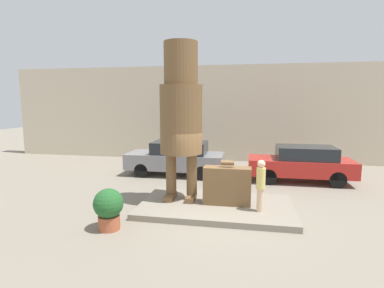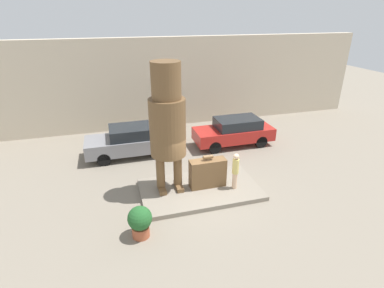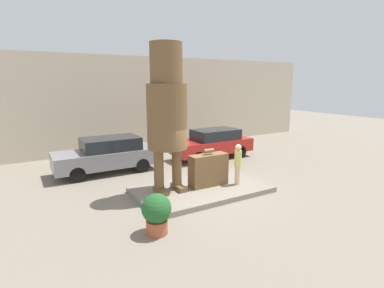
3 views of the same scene
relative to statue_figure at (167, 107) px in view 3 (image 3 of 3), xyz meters
The scene contains 9 objects.
ground_plane 3.50m from the statue_figure, 15.18° to the right, with size 60.00×60.00×0.00m, color gray.
pedestal 3.41m from the statue_figure, 15.18° to the right, with size 4.97×2.89×0.19m.
building_backdrop 8.38m from the statue_figure, 81.51° to the left, with size 28.00×0.60×5.63m.
statue_figure is the anchor object (origin of this frame).
giant_suitcase 2.93m from the statue_figure, ahead, with size 1.53×0.52×1.45m.
tourist 3.50m from the statue_figure, 16.08° to the right, with size 0.27×0.27×1.60m.
parked_car_grey 4.82m from the statue_figure, 105.87° to the left, with size 4.61×1.79×1.63m.
parked_car_red 6.40m from the statue_figure, 39.69° to the left, with size 4.44×1.72×1.59m.
planter_pot 3.88m from the statue_figure, 122.17° to the right, with size 0.82×0.82×1.15m.
Camera 3 is at (-5.77, -9.15, 4.12)m, focal length 28.00 mm.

